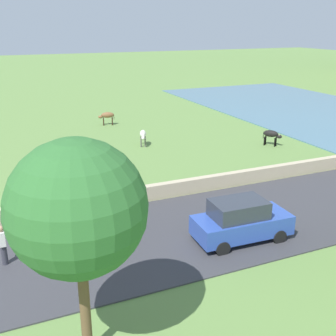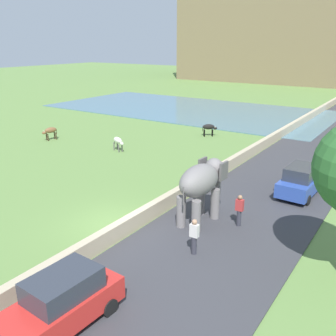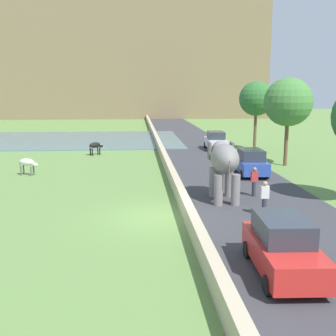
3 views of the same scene
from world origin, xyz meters
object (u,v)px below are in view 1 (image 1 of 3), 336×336
Objects in this scene: person_beside_elephant at (97,233)px; cow_black at (271,135)px; cow_brown at (107,116)px; cow_white at (143,135)px; elephant at (72,191)px; car_blue at (241,221)px; person_trailing at (3,245)px.

person_beside_elephant is 1.25× the size of cow_black.
cow_brown is (-21.02, 6.26, -0.04)m from person_beside_elephant.
cow_white is at bearing -113.16° from cow_black.
cow_white is at bearing 147.77° from elephant.
person_trailing is at bearing -101.64° from car_blue.
person_beside_elephant is at bearing -103.53° from car_blue.
elephant is at bearing 114.06° from person_trailing.
cow_brown is at bearing 160.53° from elephant.
cow_black is 14.51m from cow_brown.
cow_white is (-13.01, 10.26, -0.04)m from person_trailing.
person_trailing is 22.67m from cow_brown.
cow_black is at bearing 138.57° from car_blue.
person_trailing is at bearing -63.75° from cow_black.
cow_black is (-8.04, 16.03, -1.20)m from elephant.
person_beside_elephant is 18.35m from cow_black.
car_blue reaches higher than person_beside_elephant.
person_beside_elephant is at bearing 16.72° from elephant.
person_trailing is 0.40× the size of car_blue.
person_beside_elephant is 1.00× the size of person_trailing.
cow_brown is at bearing -175.44° from cow_white.
person_trailing is 16.57m from cow_white.
person_beside_elephant is at bearing 81.55° from person_trailing.
elephant is 17.97m from cow_black.
cow_brown is at bearing 163.41° from person_beside_elephant.
elephant is 13.92m from cow_white.
car_blue is at bearing -4.73° from cow_white.
cow_white is at bearing 175.27° from car_blue.
car_blue reaches higher than cow_black.
elephant is 2.14× the size of person_trailing.
elephant reaches higher than cow_brown.
elephant is 2.14× the size of person_beside_elephant.
elephant reaches higher than car_blue.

